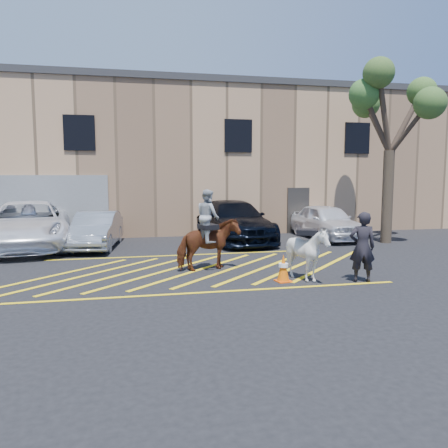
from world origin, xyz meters
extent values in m
plane|color=black|center=(0.00, 0.00, 0.00)|extent=(90.00, 90.00, 0.00)
imported|color=white|center=(-5.79, 4.94, 0.90)|extent=(3.79, 6.82, 1.81)
imported|color=#959BA3|center=(-3.24, 4.49, 0.70)|extent=(1.96, 4.39, 1.40)
imported|color=black|center=(2.36, 5.18, 0.85)|extent=(2.83, 6.02, 1.70)
imported|color=white|center=(6.52, 4.92, 0.76)|extent=(2.05, 4.57, 1.52)
imported|color=black|center=(3.99, -2.60, 0.93)|extent=(0.76, 0.60, 1.85)
cube|color=tan|center=(0.00, 12.00, 3.50)|extent=(32.00, 10.00, 7.00)
cube|color=#2D2D30|center=(0.00, 12.00, 7.15)|extent=(32.20, 10.20, 0.30)
cube|color=black|center=(-4.00, 6.96, 4.60)|extent=(1.30, 0.08, 1.50)
cube|color=black|center=(3.00, 6.96, 4.60)|extent=(1.30, 0.08, 1.50)
cube|color=black|center=(9.00, 6.96, 4.60)|extent=(1.30, 0.08, 1.50)
cube|color=#38332D|center=(6.00, 6.96, 1.10)|extent=(1.10, 0.08, 2.20)
cube|color=yellow|center=(-4.20, -0.30, 0.01)|extent=(4.20, 4.20, 0.01)
cube|color=yellow|center=(-3.15, -0.30, 0.01)|extent=(4.20, 4.20, 0.01)
cube|color=yellow|center=(-2.10, -0.30, 0.01)|extent=(4.20, 4.20, 0.01)
cube|color=yellow|center=(-1.05, -0.30, 0.01)|extent=(4.20, 4.20, 0.01)
cube|color=yellow|center=(0.00, -0.30, 0.01)|extent=(4.20, 4.20, 0.01)
cube|color=yellow|center=(1.05, -0.30, 0.01)|extent=(4.20, 4.20, 0.01)
cube|color=yellow|center=(2.10, -0.30, 0.01)|extent=(4.20, 4.20, 0.01)
cube|color=yellow|center=(3.15, -0.30, 0.01)|extent=(4.20, 4.20, 0.01)
cube|color=yellow|center=(4.20, -0.30, 0.01)|extent=(4.20, 4.20, 0.01)
cube|color=yellow|center=(0.00, 2.20, 0.01)|extent=(9.50, 0.12, 0.01)
cube|color=yellow|center=(0.00, -2.80, 0.01)|extent=(9.50, 0.12, 0.01)
imported|color=brown|center=(0.28, -0.38, 0.77)|extent=(1.96, 1.27, 1.53)
imported|color=#9CA0A6|center=(0.28, -0.38, 1.61)|extent=(0.77, 0.88, 1.56)
cube|color=black|center=(0.28, -0.38, 1.30)|extent=(0.59, 0.66, 0.14)
imported|color=silver|center=(2.63, -2.18, 0.73)|extent=(1.63, 1.70, 1.47)
cube|color=black|center=(2.63, -2.18, 1.31)|extent=(0.70, 0.65, 0.14)
cube|color=#FF530A|center=(1.98, -2.15, 0.01)|extent=(0.44, 0.44, 0.03)
cone|color=#E46109|center=(1.98, -2.15, 0.38)|extent=(0.32, 0.32, 0.70)
cylinder|color=white|center=(1.98, -2.15, 0.44)|extent=(0.25, 0.25, 0.10)
cylinder|color=#483D2B|center=(8.46, 3.34, 1.90)|extent=(0.44, 0.44, 3.80)
cylinder|color=#413127|center=(9.24, 3.47, 4.97)|extent=(1.76, 0.51, 2.68)
cylinder|color=#473A2B|center=(8.39, 4.20, 4.80)|extent=(0.33, 1.88, 2.34)
cylinder|color=#423328|center=(7.85, 3.34, 4.85)|extent=(1.40, 0.20, 2.39)
cylinder|color=#443829|center=(8.80, 2.61, 4.59)|extent=(0.78, 1.62, 1.96)
cylinder|color=#483A2B|center=(7.99, 3.06, 5.20)|extent=(1.16, 0.77, 3.11)
sphere|color=#4D7532|center=(10.03, 3.61, 6.24)|extent=(1.20, 1.20, 1.20)
sphere|color=#517532|center=(8.31, 5.05, 5.91)|extent=(1.20, 1.20, 1.20)
sphere|color=#447030|center=(7.24, 3.34, 6.00)|extent=(1.20, 1.20, 1.20)
sphere|color=#456129|center=(9.14, 1.88, 5.48)|extent=(1.20, 1.20, 1.20)
sphere|color=#4A6129|center=(7.51, 2.79, 6.71)|extent=(1.20, 1.20, 1.20)
camera|label=1|loc=(-1.91, -12.86, 2.80)|focal=35.00mm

